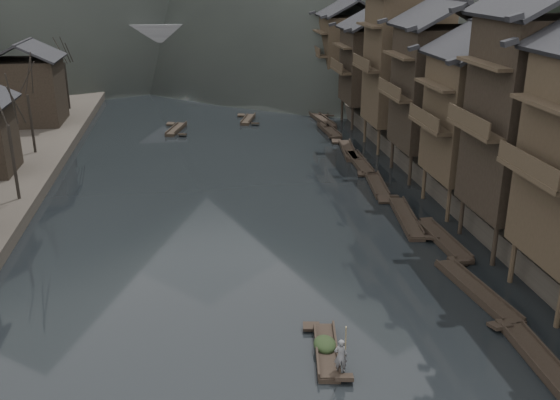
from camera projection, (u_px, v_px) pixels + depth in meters
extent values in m
plane|color=black|center=(266.00, 313.00, 32.36)|extent=(300.00, 300.00, 0.00)
cube|color=#2D2823|center=(518.00, 111.00, 73.82)|extent=(40.00, 200.00, 1.80)
cylinder|color=#342A1D|center=(560.00, 304.00, 30.64)|extent=(0.30, 0.30, 2.90)
cylinder|color=#342A1D|center=(513.00, 261.00, 35.10)|extent=(0.30, 0.30, 2.90)
cylinder|color=#342A1D|center=(558.00, 258.00, 35.46)|extent=(0.30, 0.30, 2.90)
cube|color=#342A1D|center=(535.00, 174.00, 30.67)|extent=(1.20, 5.70, 0.25)
cylinder|color=black|center=(495.00, 245.00, 37.14)|extent=(0.30, 0.30, 2.90)
cylinder|color=black|center=(461.00, 216.00, 41.59)|extent=(0.30, 0.30, 2.90)
cylinder|color=black|center=(538.00, 243.00, 37.50)|extent=(0.30, 0.30, 2.90)
cylinder|color=black|center=(500.00, 214.00, 41.96)|extent=(0.30, 0.30, 2.90)
cube|color=black|center=(539.00, 118.00, 37.30)|extent=(7.00, 6.00, 11.64)
cube|color=#342A1D|center=(475.00, 129.00, 36.97)|extent=(1.20, 5.70, 0.25)
cylinder|color=#342A1D|center=(448.00, 204.00, 43.63)|extent=(0.30, 0.30, 2.90)
cylinder|color=#342A1D|center=(424.00, 182.00, 48.09)|extent=(0.30, 0.30, 2.90)
cylinder|color=#342A1D|center=(486.00, 202.00, 44.00)|extent=(0.30, 0.30, 2.90)
cylinder|color=#342A1D|center=(458.00, 181.00, 48.45)|extent=(0.30, 0.30, 2.90)
cube|color=#342A1D|center=(484.00, 117.00, 44.34)|extent=(7.00, 6.00, 8.50)
cube|color=#342A1D|center=(430.00, 125.00, 43.95)|extent=(1.20, 5.70, 0.25)
cylinder|color=black|center=(410.00, 170.00, 51.06)|extent=(0.30, 0.30, 2.90)
cylinder|color=black|center=(392.00, 154.00, 55.51)|extent=(0.30, 0.30, 2.90)
cylinder|color=black|center=(442.00, 169.00, 51.42)|extent=(0.30, 0.30, 2.90)
cylinder|color=black|center=(422.00, 153.00, 55.88)|extent=(0.30, 0.30, 2.90)
cube|color=black|center=(442.00, 88.00, 51.53)|extent=(7.00, 6.00, 9.80)
cube|color=#342A1D|center=(395.00, 95.00, 51.17)|extent=(1.20, 5.70, 0.25)
cylinder|color=#342A1D|center=(378.00, 142.00, 59.41)|extent=(0.30, 0.30, 2.90)
cylinder|color=#342A1D|center=(365.00, 130.00, 63.86)|extent=(0.30, 0.30, 2.90)
cylinder|color=#342A1D|center=(406.00, 141.00, 59.77)|extent=(0.30, 0.30, 2.90)
cylinder|color=#342A1D|center=(391.00, 129.00, 64.23)|extent=(0.30, 0.30, 2.90)
cube|color=#342A1D|center=(407.00, 61.00, 59.52)|extent=(7.00, 6.00, 11.86)
cube|color=#342A1D|center=(366.00, 68.00, 59.20)|extent=(1.20, 5.70, 0.25)
cylinder|color=black|center=(352.00, 118.00, 68.68)|extent=(0.30, 0.30, 2.90)
cylinder|color=black|center=(342.00, 109.00, 73.14)|extent=(0.30, 0.30, 2.90)
cylinder|color=black|center=(376.00, 117.00, 69.05)|extent=(0.30, 0.30, 2.90)
cylinder|color=black|center=(365.00, 108.00, 73.50)|extent=(0.30, 0.30, 2.90)
cube|color=black|center=(376.00, 66.00, 69.48)|extent=(7.00, 6.00, 8.00)
cube|color=#342A1D|center=(341.00, 70.00, 69.08)|extent=(1.20, 5.70, 0.25)
cylinder|color=#342A1D|center=(329.00, 97.00, 79.82)|extent=(0.30, 0.30, 2.90)
cylinder|color=#342A1D|center=(321.00, 91.00, 84.27)|extent=(0.30, 0.30, 2.90)
cylinder|color=#342A1D|center=(350.00, 97.00, 80.18)|extent=(0.30, 0.30, 2.90)
cylinder|color=#342A1D|center=(341.00, 90.00, 84.64)|extent=(0.30, 0.30, 2.90)
cube|color=#342A1D|center=(350.00, 50.00, 80.52)|extent=(7.00, 6.00, 8.51)
cube|color=#342A1D|center=(319.00, 54.00, 80.14)|extent=(1.20, 5.70, 0.25)
cube|color=black|center=(29.00, 89.00, 67.00)|extent=(6.50, 6.50, 6.80)
cylinder|color=black|center=(1.00, 160.00, 44.56)|extent=(0.24, 0.24, 5.50)
cylinder|color=black|center=(40.00, 121.00, 56.38)|extent=(0.24, 0.24, 5.29)
cylinder|color=black|center=(74.00, 84.00, 74.21)|extent=(0.24, 0.24, 5.48)
cube|color=black|center=(543.00, 364.00, 27.95)|extent=(1.25, 6.58, 0.30)
cube|color=black|center=(543.00, 360.00, 27.89)|extent=(1.30, 6.45, 0.10)
cube|color=black|center=(508.00, 324.00, 30.81)|extent=(0.95, 0.83, 0.34)
cube|color=black|center=(476.00, 291.00, 34.23)|extent=(1.98, 7.58, 0.30)
cube|color=black|center=(477.00, 288.00, 34.16)|extent=(2.01, 7.44, 0.10)
cube|color=black|center=(457.00, 260.00, 37.55)|extent=(1.04, 1.02, 0.36)
cube|color=black|center=(500.00, 324.00, 30.80)|extent=(1.04, 1.02, 0.36)
cube|color=black|center=(443.00, 241.00, 40.55)|extent=(1.41, 6.61, 0.30)
cube|color=black|center=(443.00, 238.00, 40.49)|extent=(1.46, 6.48, 0.10)
cube|color=black|center=(428.00, 221.00, 43.44)|extent=(0.97, 0.85, 0.34)
cube|color=black|center=(461.00, 260.00, 37.56)|extent=(0.97, 0.85, 0.34)
cube|color=black|center=(406.00, 218.00, 44.29)|extent=(2.07, 7.75, 0.30)
cube|color=black|center=(406.00, 216.00, 44.23)|extent=(2.10, 7.61, 0.10)
cube|color=black|center=(384.00, 199.00, 47.57)|extent=(1.05, 1.05, 0.37)
cube|color=black|center=(431.00, 236.00, 40.91)|extent=(1.05, 1.05, 0.37)
cube|color=black|center=(377.00, 185.00, 50.97)|extent=(1.84, 6.25, 0.30)
cube|color=black|center=(377.00, 183.00, 50.91)|extent=(1.88, 6.13, 0.10)
cube|color=black|center=(363.00, 173.00, 53.60)|extent=(1.02, 0.87, 0.33)
cube|color=black|center=(392.00, 196.00, 48.25)|extent=(1.02, 0.87, 0.33)
cube|color=black|center=(359.00, 163.00, 56.81)|extent=(1.32, 7.27, 0.30)
cube|color=black|center=(359.00, 161.00, 56.75)|extent=(1.37, 7.13, 0.10)
cube|color=black|center=(349.00, 151.00, 59.97)|extent=(0.96, 0.91, 0.36)
cube|color=black|center=(371.00, 173.00, 53.55)|extent=(0.96, 0.91, 0.36)
cube|color=black|center=(348.00, 150.00, 60.72)|extent=(1.93, 6.97, 0.30)
cube|color=black|center=(348.00, 149.00, 60.66)|extent=(1.97, 6.84, 0.10)
cube|color=black|center=(336.00, 141.00, 63.66)|extent=(1.03, 0.95, 0.35)
cube|color=black|center=(361.00, 158.00, 57.68)|extent=(1.03, 0.95, 0.35)
cube|color=black|center=(329.00, 131.00, 68.05)|extent=(1.46, 6.38, 0.30)
cube|color=black|center=(329.00, 129.00, 67.99)|extent=(1.51, 6.26, 0.10)
cube|color=black|center=(325.00, 123.00, 70.84)|extent=(0.98, 0.83, 0.33)
cube|color=black|center=(334.00, 137.00, 65.16)|extent=(0.98, 0.83, 0.33)
cube|color=black|center=(322.00, 120.00, 72.86)|extent=(1.86, 7.69, 0.30)
cube|color=black|center=(322.00, 119.00, 72.80)|extent=(1.90, 7.54, 0.10)
cube|color=black|center=(319.00, 112.00, 76.24)|extent=(1.02, 1.02, 0.37)
cube|color=black|center=(326.00, 126.00, 69.39)|extent=(1.02, 1.02, 0.37)
cube|color=black|center=(322.00, 111.00, 77.43)|extent=(1.90, 5.97, 0.30)
cube|color=black|center=(322.00, 110.00, 77.37)|extent=(1.94, 5.86, 0.10)
cube|color=black|center=(315.00, 106.00, 79.92)|extent=(1.03, 0.85, 0.32)
cube|color=black|center=(330.00, 115.00, 74.85)|extent=(1.03, 0.85, 0.32)
cube|color=black|center=(301.00, 101.00, 83.59)|extent=(1.86, 7.11, 0.30)
cube|color=black|center=(301.00, 99.00, 83.52)|extent=(1.90, 6.97, 0.10)
cube|color=black|center=(300.00, 95.00, 86.70)|extent=(1.02, 0.96, 0.35)
cube|color=black|center=(303.00, 105.00, 80.38)|extent=(1.02, 0.96, 0.35)
cube|color=black|center=(176.00, 129.00, 68.65)|extent=(2.36, 5.47, 0.30)
cube|color=black|center=(176.00, 128.00, 68.59)|extent=(2.38, 5.38, 0.10)
cube|color=black|center=(171.00, 123.00, 70.83)|extent=(0.99, 0.87, 0.31)
cube|color=black|center=(182.00, 134.00, 66.37)|extent=(0.99, 0.87, 0.31)
cube|color=black|center=(248.00, 120.00, 73.09)|extent=(2.25, 4.89, 0.30)
cube|color=black|center=(248.00, 118.00, 73.03)|extent=(2.27, 4.81, 0.10)
cube|color=black|center=(241.00, 115.00, 75.02)|extent=(0.98, 0.81, 0.30)
cube|color=black|center=(255.00, 123.00, 71.07)|extent=(0.98, 0.81, 0.30)
cube|color=black|center=(236.00, 94.00, 88.04)|extent=(2.16, 5.70, 0.30)
cube|color=black|center=(236.00, 93.00, 87.98)|extent=(2.18, 5.61, 0.10)
cube|color=black|center=(238.00, 90.00, 90.52)|extent=(0.98, 0.86, 0.32)
cube|color=black|center=(233.00, 97.00, 85.47)|extent=(0.98, 0.86, 0.32)
cube|color=#4C4C4F|center=(209.00, 34.00, 96.66)|extent=(40.00, 6.00, 1.60)
cube|color=#4C4C4F|center=(210.00, 27.00, 93.70)|extent=(40.00, 0.50, 1.00)
cube|color=#4C4C4F|center=(209.00, 24.00, 98.71)|extent=(40.00, 0.50, 1.00)
cube|color=#4C4C4F|center=(120.00, 62.00, 96.19)|extent=(3.20, 6.00, 6.40)
cube|color=#4C4C4F|center=(182.00, 61.00, 97.45)|extent=(3.20, 6.00, 6.40)
cube|color=#4C4C4F|center=(239.00, 60.00, 98.65)|extent=(3.20, 6.00, 6.40)
cube|color=#4C4C4F|center=(298.00, 59.00, 99.91)|extent=(3.20, 6.00, 6.40)
cube|color=black|center=(326.00, 352.00, 28.84)|extent=(1.60, 4.52, 0.30)
cube|color=black|center=(327.00, 348.00, 28.77)|extent=(1.64, 4.44, 0.10)
cube|color=black|center=(311.00, 325.00, 30.70)|extent=(0.89, 0.67, 0.29)
cube|color=black|center=(344.00, 376.00, 26.88)|extent=(0.89, 0.67, 0.29)
ellipsoid|color=black|center=(325.00, 338.00, 28.82)|extent=(1.06, 1.39, 0.64)
imported|color=#5A5A5C|center=(341.00, 351.00, 26.94)|extent=(0.63, 0.45, 1.64)
cylinder|color=#8C7A51|center=(348.00, 299.00, 26.08)|extent=(0.55, 1.76, 3.43)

